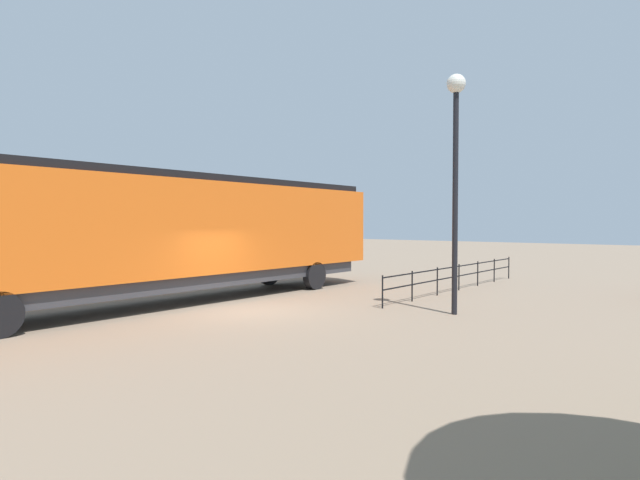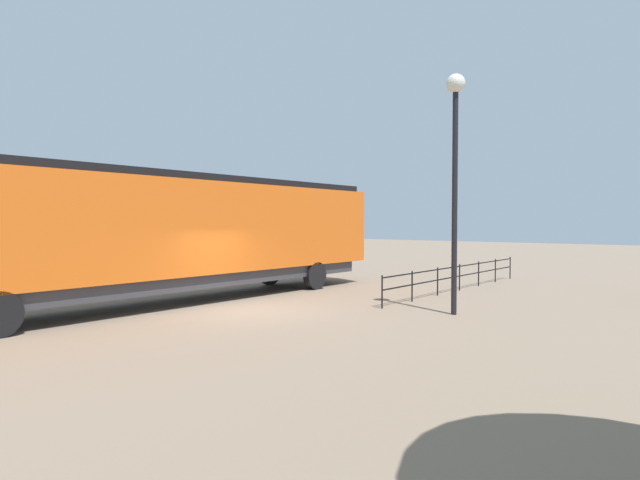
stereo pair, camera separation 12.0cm
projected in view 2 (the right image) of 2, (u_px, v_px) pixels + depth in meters
ground_plane at (249, 311)px, 15.98m from camera, size 120.00×120.00×0.00m
locomotive at (187, 231)px, 17.83m from camera, size 2.85×17.99×4.27m
lamp_post at (455, 144)px, 15.20m from camera, size 0.55×0.55×6.95m
platform_fence at (460, 273)px, 20.77m from camera, size 0.05×11.32×1.04m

